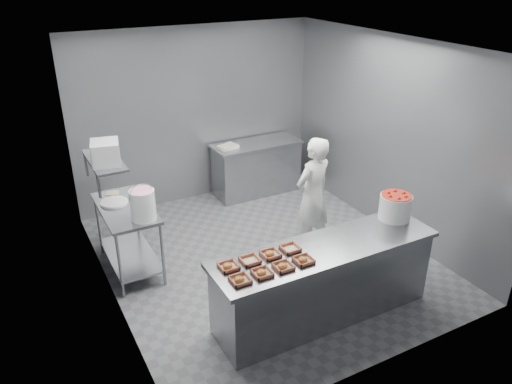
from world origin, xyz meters
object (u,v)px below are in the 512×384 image
at_px(prep_table, 128,229).
at_px(tray_1, 262,273).
at_px(strawberry_tub, 395,206).
at_px(tray_2, 283,266).
at_px(glaze_bucket, 143,204).
at_px(worker, 313,196).
at_px(appliance, 105,153).
at_px(back_counter, 257,168).
at_px(tray_4, 228,266).
at_px(tray_0, 240,280).
at_px(tray_5, 250,260).
at_px(tray_3, 303,260).
at_px(tray_7, 290,248).
at_px(service_counter, 324,281).
at_px(tray_6, 270,254).

distance_m(prep_table, tray_1, 2.25).
xyz_separation_m(tray_1, strawberry_tub, (1.94, 0.28, 0.14)).
relative_size(tray_2, glaze_bucket, 0.42).
xyz_separation_m(worker, appliance, (-2.51, 0.54, 0.88)).
bearing_deg(worker, strawberry_tub, 95.33).
distance_m(back_counter, tray_4, 3.73).
xyz_separation_m(back_counter, tray_0, (-2.00, -3.38, 0.47)).
bearing_deg(tray_5, tray_2, -47.48).
xyz_separation_m(prep_table, tray_0, (0.55, -2.08, 0.33)).
height_order(tray_2, tray_3, same).
relative_size(tray_5, tray_7, 1.00).
distance_m(prep_table, appliance, 1.13).
xyz_separation_m(tray_7, strawberry_tub, (1.45, 0.02, 0.14)).
bearing_deg(service_counter, back_counter, 74.52).
xyz_separation_m(tray_0, glaze_bucket, (-0.43, 1.66, 0.17)).
height_order(tray_2, strawberry_tub, strawberry_tub).
bearing_deg(tray_4, tray_3, -19.74).
bearing_deg(appliance, tray_5, -47.41).
bearing_deg(tray_1, tray_0, 180.00).
xyz_separation_m(tray_2, tray_7, (0.24, 0.26, -0.00)).
distance_m(worker, appliance, 2.71).
relative_size(tray_0, glaze_bucket, 0.42).
relative_size(tray_0, tray_1, 1.00).
height_order(prep_table, glaze_bucket, glaze_bucket).
bearing_deg(tray_4, tray_5, 0.00).
height_order(tray_1, appliance, appliance).
xyz_separation_m(tray_6, strawberry_tub, (1.70, 0.02, 0.14)).
relative_size(back_counter, glaze_bucket, 3.33).
bearing_deg(tray_2, appliance, 121.87).
xyz_separation_m(tray_4, worker, (1.78, 1.14, -0.11)).
bearing_deg(tray_5, tray_6, -0.00).
bearing_deg(tray_6, tray_0, -151.70).
bearing_deg(tray_5, strawberry_tub, 0.61).
height_order(tray_3, tray_6, same).
relative_size(tray_0, worker, 0.12).
xyz_separation_m(tray_7, worker, (1.06, 1.14, -0.11)).
bearing_deg(back_counter, tray_3, -110.69).
height_order(tray_4, glaze_bucket, glaze_bucket).
distance_m(tray_1, tray_3, 0.48).
xyz_separation_m(tray_3, tray_6, (-0.24, 0.26, 0.00)).
distance_m(tray_0, glaze_bucket, 1.73).
height_order(tray_0, tray_1, same).
distance_m(tray_0, worker, 2.27).
bearing_deg(tray_5, prep_table, 113.64).
height_order(tray_0, strawberry_tub, strawberry_tub).
distance_m(prep_table, tray_2, 2.35).
bearing_deg(tray_0, tray_1, 0.00).
relative_size(tray_0, strawberry_tub, 0.50).
distance_m(tray_2, worker, 1.91).
height_order(tray_1, tray_3, same).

